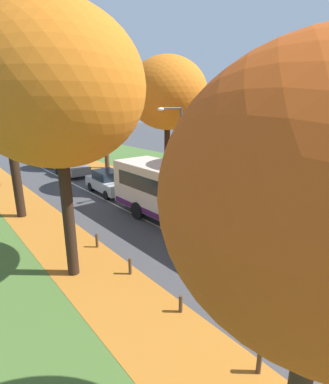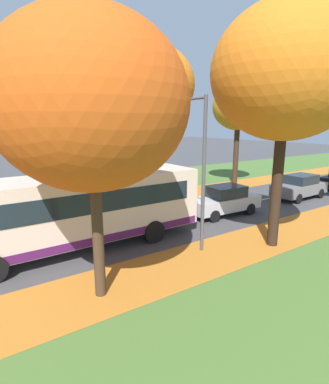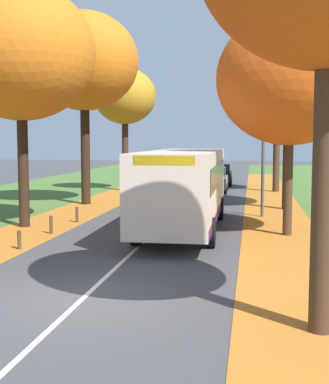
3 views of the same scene
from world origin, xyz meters
name	(u,v)px [view 3 (image 3 of 3)]	position (x,y,z in m)	size (l,w,h in m)	color
ground_plane	(82,299)	(0.00, 0.00, 0.00)	(160.00, 160.00, 0.00)	#424244
grass_verge_left	(39,196)	(-9.20, 20.00, 0.00)	(12.00, 90.00, 0.01)	#476B2D
leaf_litter_left	(81,210)	(-4.60, 14.00, 0.01)	(2.80, 60.00, 0.00)	#B26B23
leaf_litter_right	(275,214)	(4.60, 14.00, 0.01)	(2.80, 60.00, 0.00)	#B26B23
road_centre_line	(190,199)	(0.00, 20.00, 0.00)	(0.12, 80.00, 0.01)	silver
tree_left_near	(20,53)	(-5.22, 8.89, 6.67)	(5.71, 5.71, 9.26)	black
tree_left_mid	(84,62)	(-5.13, 16.48, 7.42)	(5.64, 5.64, 10.00)	black
tree_left_far	(125,97)	(-4.89, 24.44, 6.26)	(4.13, 4.13, 8.18)	#382619
tree_right_near	(290,79)	(4.79, 8.60, 5.49)	(5.14, 5.14, 7.81)	#422D1E
tree_right_mid	(289,68)	(5.22, 16.03, 6.82)	(5.62, 5.62, 9.37)	black
tree_right_far	(278,92)	(5.11, 25.26, 6.54)	(4.47, 4.47, 8.60)	#422D1E
bollard_fourth	(19,240)	(-3.54, 4.71, 0.29)	(0.12, 0.12, 0.59)	#4C3823
bollard_fifth	(51,225)	(-3.59, 7.49, 0.33)	(0.12, 0.12, 0.67)	#4C3823
bollard_sixth	(77,215)	(-3.55, 10.27, 0.32)	(0.12, 0.12, 0.64)	#4C3823
streetlamp_right	(256,132)	(3.67, 13.20, 3.74)	(1.89, 0.28, 6.00)	#47474C
bus	(185,185)	(1.04, 9.16, 1.70)	(2.76, 10.43, 2.98)	beige
car_silver_lead	(202,189)	(0.93, 17.41, 0.81)	(1.92, 4.27, 1.62)	#B7BABF
car_grey_following	(214,180)	(1.08, 24.36, 0.81)	(1.82, 4.22, 1.62)	slate
car_black_third_in_line	(220,174)	(1.16, 30.00, 0.81)	(1.88, 4.25, 1.62)	black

